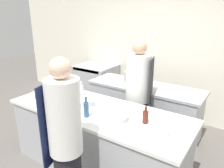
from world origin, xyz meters
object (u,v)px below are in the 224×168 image
(cup, at_px, (72,88))
(stockpot, at_px, (133,77))
(bottle_vinegar, at_px, (86,109))
(bottle_wine, at_px, (145,117))
(bowl_prep_small, at_px, (159,132))
(bowl_mixing_large, at_px, (87,102))
(bottle_cooking_oil, at_px, (81,90))
(chef_at_stove, at_px, (138,96))
(bowl_ceramic_blue, at_px, (118,117))
(oven_range, at_px, (96,85))
(bottle_olive_oil, at_px, (52,94))
(chef_at_prep_near, at_px, (66,144))
(bowl_wooden_salad, at_px, (38,95))

(cup, xyz_separation_m, stockpot, (0.58, 0.94, 0.05))
(stockpot, bearing_deg, bottle_vinegar, -82.38)
(bottle_wine, relative_size, bowl_prep_small, 0.99)
(cup, bearing_deg, bowl_mixing_large, -28.52)
(bottle_cooking_oil, xyz_separation_m, bowl_prep_small, (1.41, -0.42, -0.05))
(bowl_prep_small, bearing_deg, chef_at_stove, 127.73)
(bottle_cooking_oil, distance_m, bowl_ceramic_blue, 0.95)
(bowl_prep_small, distance_m, stockpot, 1.81)
(oven_range, relative_size, bottle_wine, 4.68)
(bottle_cooking_oil, height_order, bowl_mixing_large, bottle_cooking_oil)
(chef_at_stove, bearing_deg, bowl_prep_small, 22.25)
(bottle_olive_oil, xyz_separation_m, bottle_wine, (1.35, 0.17, -0.03))
(oven_range, height_order, stockpot, stockpot)
(bottle_vinegar, relative_size, bowl_mixing_large, 1.25)
(chef_at_stove, bearing_deg, oven_range, -136.53)
(bowl_prep_small, height_order, stockpot, stockpot)
(chef_at_stove, xyz_separation_m, bottle_wine, (0.49, -0.76, 0.11))
(chef_at_prep_near, distance_m, bowl_ceramic_blue, 0.71)
(chef_at_prep_near, distance_m, bottle_vinegar, 0.59)
(bottle_cooking_oil, relative_size, stockpot, 0.72)
(chef_at_stove, distance_m, bowl_ceramic_blue, 0.89)
(oven_range, height_order, cup, cup)
(bowl_ceramic_blue, bearing_deg, chef_at_prep_near, -102.76)
(chef_at_prep_near, height_order, bowl_mixing_large, chef_at_prep_near)
(bottle_olive_oil, distance_m, bowl_mixing_large, 0.52)
(oven_range, relative_size, cup, 11.33)
(bowl_prep_small, bearing_deg, bottle_vinegar, -174.46)
(oven_range, relative_size, bottle_vinegar, 3.65)
(bottle_olive_oil, height_order, bowl_mixing_large, bottle_olive_oil)
(bottle_cooking_oil, height_order, bowl_ceramic_blue, bottle_cooking_oil)
(bottle_olive_oil, height_order, bottle_vinegar, bottle_olive_oil)
(cup, bearing_deg, bottle_vinegar, -36.63)
(chef_at_prep_near, distance_m, stockpot, 2.11)
(oven_range, xyz_separation_m, bowl_ceramic_blue, (1.73, -1.80, 0.44))
(bowl_mixing_large, xyz_separation_m, bowl_prep_small, (1.11, -0.19, 0.00))
(chef_at_stove, height_order, bowl_ceramic_blue, chef_at_stove)
(chef_at_stove, relative_size, stockpot, 5.58)
(bowl_prep_small, bearing_deg, bottle_wine, 144.14)
(bowl_ceramic_blue, bearing_deg, bowl_wooden_salad, -177.85)
(bowl_ceramic_blue, xyz_separation_m, bowl_wooden_salad, (-1.37, -0.05, 0.00))
(bottle_wine, relative_size, bowl_mixing_large, 0.98)
(chef_at_stove, xyz_separation_m, bottle_olive_oil, (-0.86, -0.94, 0.15))
(bottle_vinegar, bearing_deg, bottle_cooking_oil, 136.01)
(bottle_wine, distance_m, bowl_mixing_large, 0.88)
(bowl_wooden_salad, height_order, cup, cup)
(oven_range, relative_size, bowl_ceramic_blue, 3.66)
(bowl_mixing_large, xyz_separation_m, bowl_wooden_salad, (-0.80, -0.18, -0.01))
(stockpot, bearing_deg, cup, -121.69)
(chef_at_prep_near, distance_m, bowl_prep_small, 0.94)
(bottle_olive_oil, distance_m, cup, 0.52)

